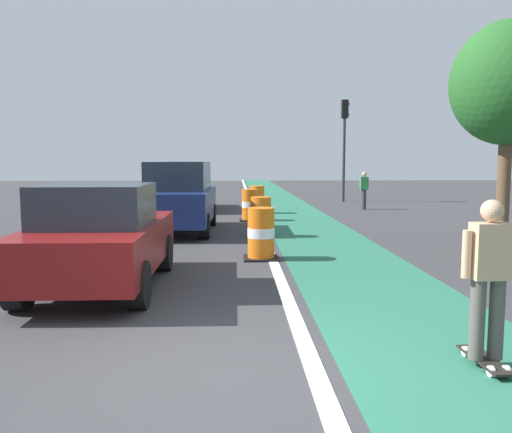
{
  "coord_description": "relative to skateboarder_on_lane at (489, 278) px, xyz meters",
  "views": [
    {
      "loc": [
        0.12,
        -4.83,
        2.06
      ],
      "look_at": [
        0.48,
        4.08,
        1.1
      ],
      "focal_mm": 36.08,
      "sensor_mm": 36.0,
      "label": 1
    }
  ],
  "objects": [
    {
      "name": "bike_lane_strip",
      "position": [
        -0.24,
        11.92,
        -0.91
      ],
      "size": [
        2.5,
        80.0,
        0.01
      ],
      "primitive_type": "cube",
      "color": "#286B51",
      "rests_on": "ground"
    },
    {
      "name": "pedestrian_crossing",
      "position": [
        2.98,
        16.82,
        -0.05
      ],
      "size": [
        0.34,
        0.2,
        1.61
      ],
      "color": "#33333D",
      "rests_on": "ground"
    },
    {
      "name": "traffic_barrel_far",
      "position": [
        -1.65,
        15.4,
        -0.38
      ],
      "size": [
        0.73,
        0.73,
        1.09
      ],
      "color": "orange",
      "rests_on": "ground"
    },
    {
      "name": "traffic_barrel_mid",
      "position": [
        -1.82,
        9.04,
        -0.38
      ],
      "size": [
        0.73,
        0.73,
        1.09
      ],
      "color": "orange",
      "rests_on": "ground"
    },
    {
      "name": "parked_suv_third",
      "position": [
        -4.65,
        17.12,
        0.12
      ],
      "size": [
        2.12,
        4.7,
        2.04
      ],
      "color": "black",
      "rests_on": "ground"
    },
    {
      "name": "traffic_light_corner",
      "position": [
        2.97,
        20.97,
        2.59
      ],
      "size": [
        0.41,
        0.32,
        5.1
      ],
      "color": "#2D2D2D",
      "rests_on": "ground"
    },
    {
      "name": "traffic_barrel_front",
      "position": [
        -1.98,
        5.79,
        -0.38
      ],
      "size": [
        0.73,
        0.73,
        1.09
      ],
      "color": "orange",
      "rests_on": "ground"
    },
    {
      "name": "ground_plane",
      "position": [
        -2.64,
        -0.08,
        -0.91
      ],
      "size": [
        100.0,
        100.0,
        0.0
      ],
      "primitive_type": "plane",
      "color": "#38383A"
    },
    {
      "name": "traffic_barrel_back",
      "position": [
        -2.01,
        12.88,
        -0.38
      ],
      "size": [
        0.73,
        0.73,
        1.09
      ],
      "color": "orange",
      "rests_on": "ground"
    },
    {
      "name": "lane_divider_stripe",
      "position": [
        -1.74,
        11.92,
        -0.91
      ],
      "size": [
        0.2,
        80.0,
        0.01
      ],
      "primitive_type": "cube",
      "color": "silver",
      "rests_on": "ground"
    },
    {
      "name": "skateboarder_on_lane",
      "position": [
        0.0,
        0.0,
        0.0
      ],
      "size": [
        0.57,
        0.81,
        1.69
      ],
      "color": "black",
      "rests_on": "ground"
    },
    {
      "name": "street_tree_sidewalk",
      "position": [
        3.25,
        5.93,
        2.76
      ],
      "size": [
        2.4,
        2.4,
        5.0
      ],
      "color": "brown",
      "rests_on": "ground"
    },
    {
      "name": "parked_suv_second",
      "position": [
        -4.14,
        10.14,
        0.12
      ],
      "size": [
        1.98,
        4.63,
        2.04
      ],
      "color": "navy",
      "rests_on": "ground"
    },
    {
      "name": "parked_sedan_nearest",
      "position": [
        -4.7,
        3.4,
        -0.08
      ],
      "size": [
        1.93,
        4.11,
        1.7
      ],
      "color": "maroon",
      "rests_on": "ground"
    }
  ]
}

